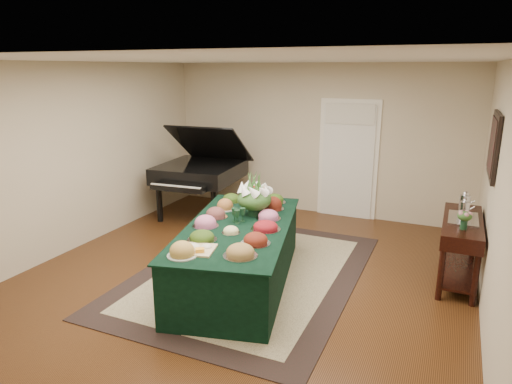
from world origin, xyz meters
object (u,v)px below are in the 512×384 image
at_px(buffet_table, 239,254).
at_px(floral_centerpiece, 254,195).
at_px(mahogany_sideboard, 461,234).
at_px(grand_piano, 200,171).

height_order(buffet_table, floral_centerpiece, floral_centerpiece).
bearing_deg(mahogany_sideboard, grand_piano, 166.73).
distance_m(buffet_table, mahogany_sideboard, 2.76).
relative_size(buffet_table, grand_piano, 1.64).
relative_size(buffet_table, mahogany_sideboard, 1.97).
distance_m(buffet_table, grand_piano, 2.87).
xyz_separation_m(grand_piano, mahogany_sideboard, (4.31, -1.02, -0.19)).
bearing_deg(mahogany_sideboard, buffet_table, -155.16).
bearing_deg(floral_centerpiece, mahogany_sideboard, 15.82).
xyz_separation_m(buffet_table, grand_piano, (-1.82, 2.17, 0.44)).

